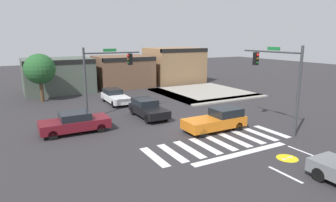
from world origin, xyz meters
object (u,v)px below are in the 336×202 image
traffic_signal_northwest (106,69)px  roadside_tree (40,69)px  car_black (148,108)px  car_maroon (75,122)px  car_orange (217,120)px  traffic_signal_southeast (278,72)px  car_white (115,96)px

traffic_signal_northwest → roadside_tree: bearing=115.4°
car_black → roadside_tree: bearing=-146.8°
car_maroon → car_black: (6.15, 1.21, 0.03)m
car_orange → traffic_signal_southeast: bearing=153.9°
traffic_signal_northwest → car_white: bearing=64.1°
traffic_signal_southeast → traffic_signal_northwest: (-9.44, 9.35, -0.19)m
traffic_signal_southeast → car_black: size_ratio=1.37×
car_black → car_orange: 6.29m
traffic_signal_northwest → car_black: (2.84, -1.92, -3.20)m
traffic_signal_southeast → car_maroon: size_ratio=1.29×
traffic_signal_southeast → traffic_signal_northwest: size_ratio=1.05×
car_white → car_orange: size_ratio=0.99×
traffic_signal_southeast → roadside_tree: size_ratio=1.22×
car_black → car_white: 6.40m
car_maroon → car_black: size_ratio=1.06×
car_orange → roadside_tree: roadside_tree is taller
car_white → car_maroon: bearing=-35.9°
car_maroon → car_orange: 10.02m
car_maroon → car_orange: bearing=-26.0°
car_orange → car_white: bearing=-73.5°
car_black → car_orange: size_ratio=0.97×
car_white → car_orange: (3.54, -11.96, 0.06)m
car_maroon → car_white: 9.34m
traffic_signal_northwest → car_maroon: (-3.31, -3.13, -3.23)m
car_orange → roadside_tree: bearing=-58.8°
car_maroon → car_orange: car_orange is taller
car_white → car_black: bearing=6.1°
car_white → car_orange: car_orange is taller
car_black → roadside_tree: roadside_tree is taller
traffic_signal_southeast → car_white: bearing=27.8°
traffic_signal_southeast → car_maroon: bearing=64.0°
traffic_signal_northwest → car_orange: bearing=-52.8°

